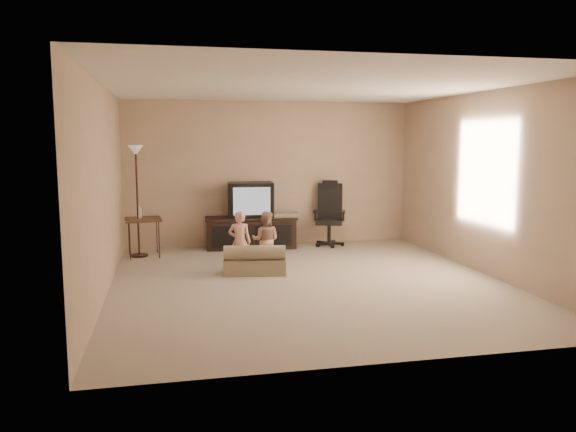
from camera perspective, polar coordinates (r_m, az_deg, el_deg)
name	(u,v)px	position (r m, az deg, el deg)	size (l,w,h in m)	color
floor	(308,282)	(7.37, 2.00, -6.70)	(5.50, 5.50, 0.00)	#B1A08C
room_shell	(308,165)	(7.15, 2.06, 5.17)	(5.50, 5.50, 5.50)	white
tv_stand	(251,221)	(9.61, -3.77, -0.48)	(1.60, 0.67, 1.13)	black
office_chair	(329,222)	(9.84, 4.23, -0.64)	(0.66, 0.68, 1.14)	black
side_table	(143,220)	(9.15, -14.54, -0.36)	(0.60, 0.60, 0.82)	brown
floor_lamp	(136,176)	(9.09, -15.14, 3.97)	(0.27, 0.27, 1.76)	black
child_sofa	(255,262)	(7.79, -3.40, -4.65)	(0.92, 0.61, 0.42)	gray
toddler_left	(240,242)	(7.81, -4.93, -2.65)	(0.32, 0.23, 0.87)	tan
toddler_right	(266,240)	(8.03, -2.29, -2.47)	(0.40, 0.22, 0.83)	tan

